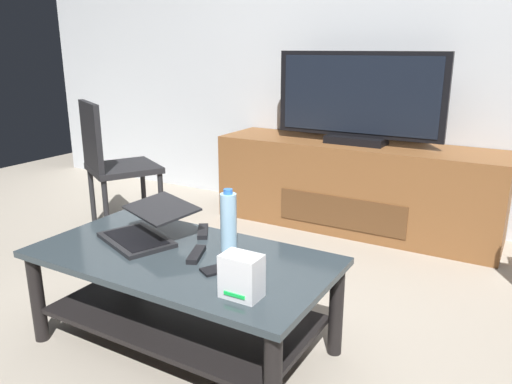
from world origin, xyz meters
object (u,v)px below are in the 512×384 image
Objects in this scene: coffee_table at (182,283)px; cell_phone at (220,269)px; media_cabinet at (354,186)px; tv_remote at (203,231)px; side_chair at (111,160)px; laptop at (146,227)px; soundbar_remote at (196,254)px; router_box at (242,276)px; television at (358,100)px; water_bottle_near at (228,222)px.

coffee_table is 8.95× the size of cell_phone.
media_cabinet is 1.56m from tv_remote.
tv_remote is at bearing -96.91° from media_cabinet.
coffee_table is at bearing -34.45° from side_chair.
soundbar_remote is at bearing -8.54° from laptop.
side_chair is at bearing 145.55° from coffee_table.
router_box is at bearing -52.14° from soundbar_remote.
coffee_table is 1.87m from television.
soundbar_remote is (1.38, -0.88, -0.07)m from side_chair.
water_bottle_near is at bearing 11.62° from laptop.
router_box is (0.28, -1.94, -0.40)m from television.
tv_remote is (1.24, -0.66, -0.07)m from side_chair.
cell_phone reaches higher than coffee_table.
television is (0.00, -0.02, 0.60)m from media_cabinet.
coffee_table is 2.79× the size of laptop.
television is 1.66m from water_bottle_near.
coffee_table is 0.28m from tv_remote.
soundbar_remote is at bearing -93.51° from tv_remote.
media_cabinet is 1.77m from laptop.
cell_phone is (0.10, -1.83, 0.13)m from media_cabinet.
cell_phone is at bearing 143.41° from router_box.
television is 1.60m from tv_remote.
television is 2.55× the size of laptop.
cell_phone is at bearing -11.11° from coffee_table.
side_chair is 5.64× the size of soundbar_remote.
laptop is at bearing 149.21° from soundbar_remote.
water_bottle_near is (0.02, -1.64, 0.25)m from media_cabinet.
laptop is at bearing -101.98° from television.
soundbar_remote is (0.13, -0.23, 0.00)m from tv_remote.
soundbar_remote is at bearing -32.70° from side_chair.
media_cabinet reaches higher than cell_phone.
router_box reaches higher than laptop.
side_chair reaches higher than cell_phone.
laptop reaches higher than cell_phone.
side_chair is 5.91× the size of router_box.
media_cabinet is 12.24× the size of tv_remote.
cell_phone is at bearing -67.33° from water_bottle_near.
router_box is at bearing -20.42° from laptop.
tv_remote is 0.26m from soundbar_remote.
tv_remote is (-0.28, 0.28, 0.01)m from cell_phone.
coffee_table is 7.83× the size of soundbar_remote.
side_chair is 1.80m from cell_phone.
soundbar_remote is at bearing -121.66° from water_bottle_near.
media_cabinet is 12.85× the size of router_box.
television is at bearing 78.02° from laptop.
side_chair is at bearing -148.29° from media_cabinet.
media_cabinet is at bearing 98.10° from router_box.
cell_phone is at bearing -78.57° from tv_remote.
television reaches higher than tv_remote.
media_cabinet is 1.71× the size of television.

